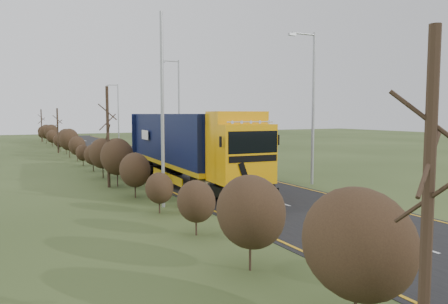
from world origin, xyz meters
name	(u,v)px	position (x,y,z in m)	size (l,w,h in m)	color
ground	(235,189)	(0.00, 0.00, 0.00)	(160.00, 160.00, 0.00)	#30411B
road	(175,170)	(0.00, 10.00, 0.01)	(8.00, 120.00, 0.02)	black
layby	(199,155)	(6.50, 20.00, 0.01)	(6.00, 18.00, 0.02)	#292725
lane_markings	(176,170)	(0.00, 9.69, 0.03)	(7.52, 116.00, 0.01)	gold
hedgerow	(103,155)	(-6.00, 7.89, 1.62)	(2.24, 102.04, 6.05)	#302015
lorry	(188,144)	(-1.93, 2.55, 2.58)	(3.29, 16.39, 4.54)	black
car_red_hatchback	(188,150)	(4.80, 18.93, 0.69)	(1.63, 4.06, 1.38)	#A51E08
car_blue_sedan	(196,149)	(5.97, 19.49, 0.75)	(1.59, 4.56, 1.50)	#090E33
streetlight_near	(312,101)	(5.03, -0.64, 5.18)	(1.99, 0.19, 9.39)	#9B9EA0
streetlight_mid	(178,103)	(4.46, 20.89, 5.56)	(2.12, 0.20, 10.03)	#9B9EA0
streetlight_far	(118,110)	(4.48, 47.65, 5.03)	(1.94, 0.18, 9.12)	#9B9EA0
left_pole	(162,111)	(-5.43, -2.84, 4.55)	(0.16, 0.16, 9.11)	#9B9EA0
speed_sign	(197,143)	(4.64, 16.30, 1.64)	(0.65, 0.10, 2.34)	#9B9EA0
warning_board	(177,142)	(5.48, 23.77, 1.27)	(0.78, 0.11, 2.06)	#9B9EA0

